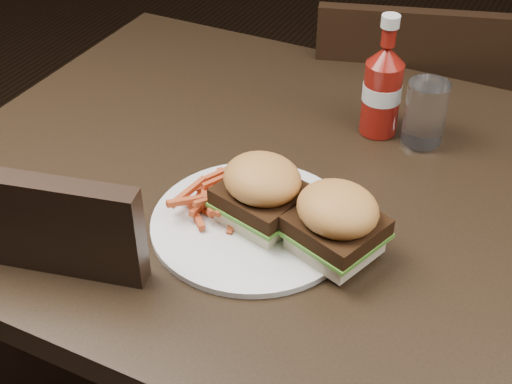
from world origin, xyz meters
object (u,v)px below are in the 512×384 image
at_px(plate, 253,223).
at_px(tumbler, 425,113).
at_px(dining_table, 345,204).
at_px(ketchup_bottle, 381,98).
at_px(chair_far, 396,153).

relative_size(plate, tumbler, 2.75).
xyz_separation_m(dining_table, plate, (-0.09, -0.12, 0.03)).
bearing_deg(tumbler, plate, -116.21).
bearing_deg(plate, ketchup_bottle, 76.06).
relative_size(chair_far, tumbler, 4.01).
bearing_deg(plate, tumbler, 63.79).
xyz_separation_m(dining_table, tumbler, (0.06, 0.17, 0.08)).
distance_m(dining_table, tumbler, 0.20).
distance_m(chair_far, ketchup_bottle, 0.57).
distance_m(ketchup_bottle, tumbler, 0.07).
xyz_separation_m(dining_table, chair_far, (-0.07, 0.60, -0.30)).
bearing_deg(tumbler, chair_far, 107.14).
xyz_separation_m(ketchup_bottle, tumbler, (0.07, -0.00, -0.01)).
distance_m(plate, tumbler, 0.33).
distance_m(chair_far, plate, 0.79).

